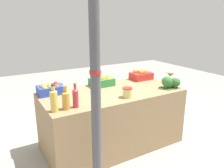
% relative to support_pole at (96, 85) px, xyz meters
% --- Properties ---
extents(ground_plane, '(10.00, 10.00, 0.00)m').
position_rel_support_pole_xyz_m(ground_plane, '(0.58, 0.71, -1.12)').
color(ground_plane, gray).
extents(market_table, '(1.81, 0.89, 0.77)m').
position_rel_support_pole_xyz_m(market_table, '(0.58, 0.71, -0.74)').
color(market_table, '#937551').
rests_on(market_table, ground_plane).
extents(support_pole, '(0.10, 0.10, 2.24)m').
position_rel_support_pole_xyz_m(support_pole, '(0.00, 0.00, 0.00)').
color(support_pole, '#4C4C51').
rests_on(support_pole, ground_plane).
extents(apple_crate, '(0.32, 0.23, 0.14)m').
position_rel_support_pole_xyz_m(apple_crate, '(-0.14, 1.00, -0.29)').
color(apple_crate, '#2847B7').
rests_on(apple_crate, market_table).
extents(orange_crate, '(0.32, 0.23, 0.14)m').
position_rel_support_pole_xyz_m(orange_crate, '(0.58, 1.01, -0.29)').
color(orange_crate, '#2D8442').
rests_on(orange_crate, market_table).
extents(carrot_crate, '(0.32, 0.23, 0.14)m').
position_rel_support_pole_xyz_m(carrot_crate, '(1.29, 1.01, -0.29)').
color(carrot_crate, red).
rests_on(carrot_crate, market_table).
extents(broccoli_pile, '(0.26, 0.20, 0.17)m').
position_rel_support_pole_xyz_m(broccoli_pile, '(1.34, 0.43, -0.27)').
color(broccoli_pile, '#2D602D').
rests_on(broccoli_pile, market_table).
extents(juice_bottle_golden, '(0.08, 0.08, 0.29)m').
position_rel_support_pole_xyz_m(juice_bottle_golden, '(-0.26, 0.43, -0.23)').
color(juice_bottle_golden, gold).
rests_on(juice_bottle_golden, market_table).
extents(juice_bottle_amber, '(0.08, 0.08, 0.26)m').
position_rel_support_pole_xyz_m(juice_bottle_amber, '(-0.14, 0.43, -0.25)').
color(juice_bottle_amber, gold).
rests_on(juice_bottle_amber, market_table).
extents(juice_bottle_ruby, '(0.06, 0.06, 0.27)m').
position_rel_support_pole_xyz_m(juice_bottle_ruby, '(-0.03, 0.43, -0.24)').
color(juice_bottle_ruby, '#B2333D').
rests_on(juice_bottle_ruby, market_table).
extents(pickle_jar, '(0.12, 0.12, 0.12)m').
position_rel_support_pole_xyz_m(pickle_jar, '(0.62, 0.41, -0.29)').
color(pickle_jar, '#D1CC75').
rests_on(pickle_jar, market_table).
extents(sparrow_bird, '(0.04, 0.14, 0.05)m').
position_rel_support_pole_xyz_m(sparrow_bird, '(1.34, 0.45, -0.16)').
color(sparrow_bird, '#4C3D2D').
rests_on(sparrow_bird, broccoli_pile).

